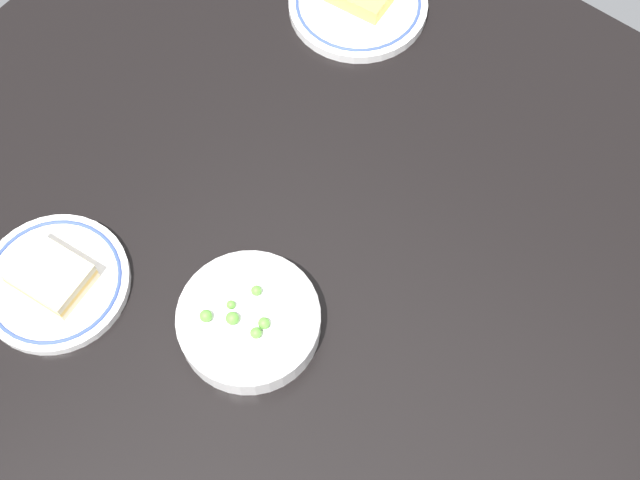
# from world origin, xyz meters

# --- Properties ---
(dining_table) EXTENTS (1.22, 1.11, 0.04)m
(dining_table) POSITION_xyz_m (0.00, 0.00, 0.02)
(dining_table) COLOR black
(dining_table) RESTS_ON ground
(bowl_peas) EXTENTS (0.17, 0.17, 0.05)m
(bowl_peas) POSITION_xyz_m (-0.00, -0.14, 0.06)
(bowl_peas) COLOR white
(bowl_peas) RESTS_ON dining_table
(plate_cheese) EXTENTS (0.20, 0.20, 0.04)m
(plate_cheese) POSITION_xyz_m (-0.20, 0.34, 0.05)
(plate_cheese) COLOR white
(plate_cheese) RESTS_ON dining_table
(plate_sandwich) EXTENTS (0.18, 0.18, 0.05)m
(plate_sandwich) POSITION_xyz_m (-0.22, -0.24, 0.05)
(plate_sandwich) COLOR white
(plate_sandwich) RESTS_ON dining_table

